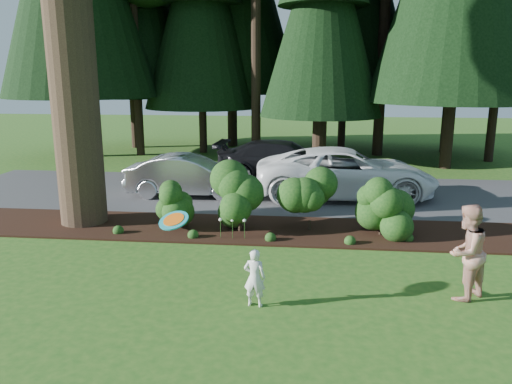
{
  "coord_description": "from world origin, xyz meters",
  "views": [
    {
      "loc": [
        1.54,
        -9.29,
        4.04
      ],
      "look_at": [
        0.31,
        2.18,
        1.3
      ],
      "focal_mm": 35.0,
      "sensor_mm": 36.0,
      "label": 1
    }
  ],
  "objects_px": {
    "car_silver_wagon": "(190,176)",
    "car_dark_suv": "(285,161)",
    "child": "(255,278)",
    "adult": "(466,252)",
    "frisbee": "(174,220)",
    "car_white_suv": "(346,173)"
  },
  "relations": [
    {
      "from": "adult",
      "to": "car_white_suv",
      "type": "bearing_deg",
      "value": -119.89
    },
    {
      "from": "adult",
      "to": "frisbee",
      "type": "bearing_deg",
      "value": -32.18
    },
    {
      "from": "car_silver_wagon",
      "to": "child",
      "type": "xyz_separation_m",
      "value": [
        3.06,
        -7.88,
        -0.18
      ]
    },
    {
      "from": "car_silver_wagon",
      "to": "car_white_suv",
      "type": "relative_size",
      "value": 0.71
    },
    {
      "from": "car_white_suv",
      "to": "adult",
      "type": "xyz_separation_m",
      "value": [
        1.64,
        -7.53,
        0.04
      ]
    },
    {
      "from": "child",
      "to": "frisbee",
      "type": "distance_m",
      "value": 1.75
    },
    {
      "from": "car_silver_wagon",
      "to": "adult",
      "type": "relative_size",
      "value": 2.34
    },
    {
      "from": "car_silver_wagon",
      "to": "frisbee",
      "type": "height_order",
      "value": "frisbee"
    },
    {
      "from": "car_white_suv",
      "to": "frisbee",
      "type": "height_order",
      "value": "frisbee"
    },
    {
      "from": "car_silver_wagon",
      "to": "car_white_suv",
      "type": "bearing_deg",
      "value": -86.9
    },
    {
      "from": "car_white_suv",
      "to": "car_silver_wagon",
      "type": "bearing_deg",
      "value": 91.54
    },
    {
      "from": "child",
      "to": "car_dark_suv",
      "type": "bearing_deg",
      "value": -83.31
    },
    {
      "from": "car_dark_suv",
      "to": "frisbee",
      "type": "height_order",
      "value": "frisbee"
    },
    {
      "from": "car_white_suv",
      "to": "car_dark_suv",
      "type": "relative_size",
      "value": 1.12
    },
    {
      "from": "car_dark_suv",
      "to": "frisbee",
      "type": "distance_m",
      "value": 10.94
    },
    {
      "from": "car_silver_wagon",
      "to": "car_dark_suv",
      "type": "bearing_deg",
      "value": -48.91
    },
    {
      "from": "car_white_suv",
      "to": "car_dark_suv",
      "type": "xyz_separation_m",
      "value": [
        -2.14,
        2.38,
        -0.05
      ]
    },
    {
      "from": "child",
      "to": "adult",
      "type": "height_order",
      "value": "adult"
    },
    {
      "from": "car_white_suv",
      "to": "car_dark_suv",
      "type": "distance_m",
      "value": 3.2
    },
    {
      "from": "car_silver_wagon",
      "to": "frisbee",
      "type": "distance_m",
      "value": 8.28
    },
    {
      "from": "car_dark_suv",
      "to": "frisbee",
      "type": "bearing_deg",
      "value": 175.33
    },
    {
      "from": "car_dark_suv",
      "to": "child",
      "type": "height_order",
      "value": "car_dark_suv"
    }
  ]
}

